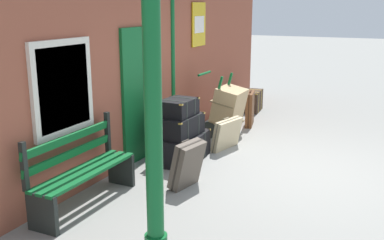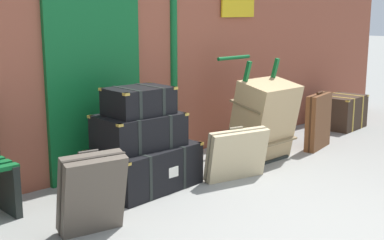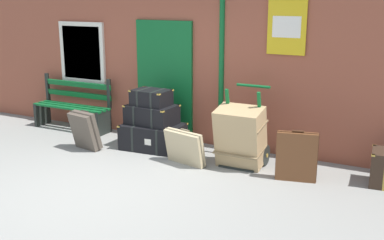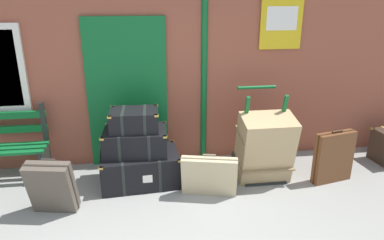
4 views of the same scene
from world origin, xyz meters
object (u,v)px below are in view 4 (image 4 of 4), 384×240
(porters_trolley, at_px, (260,156))
(suitcase_umber, at_px, (52,187))
(large_brown_trunk, at_px, (265,148))
(suitcase_oxblood, at_px, (209,176))
(steamer_trunk_middle, at_px, (136,141))
(suitcase_charcoal, at_px, (333,157))
(steamer_trunk_base, at_px, (140,168))
(steamer_trunk_top, at_px, (134,120))

(porters_trolley, xyz_separation_m, suitcase_umber, (-2.61, -0.59, 0.06))
(large_brown_trunk, height_order, suitcase_oxblood, large_brown_trunk)
(porters_trolley, relative_size, suitcase_oxblood, 1.67)
(steamer_trunk_middle, distance_m, suitcase_oxblood, 1.05)
(suitcase_oxblood, bearing_deg, suitcase_umber, -176.16)
(steamer_trunk_middle, height_order, suitcase_charcoal, steamer_trunk_middle)
(steamer_trunk_base, relative_size, suitcase_charcoal, 1.44)
(large_brown_trunk, bearing_deg, steamer_trunk_base, 174.33)
(suitcase_umber, bearing_deg, steamer_trunk_top, 32.71)
(steamer_trunk_middle, height_order, large_brown_trunk, large_brown_trunk)
(suitcase_umber, bearing_deg, steamer_trunk_base, 30.29)
(steamer_trunk_top, height_order, suitcase_charcoal, steamer_trunk_top)
(steamer_trunk_top, distance_m, porters_trolley, 1.78)
(suitcase_umber, relative_size, suitcase_oxblood, 0.94)
(steamer_trunk_base, xyz_separation_m, suitcase_umber, (-0.98, -0.57, 0.12))
(steamer_trunk_base, xyz_separation_m, steamer_trunk_top, (-0.04, 0.03, 0.66))
(steamer_trunk_middle, distance_m, large_brown_trunk, 1.69)
(steamer_trunk_middle, height_order, suitcase_oxblood, steamer_trunk_middle)
(steamer_trunk_base, height_order, steamer_trunk_middle, steamer_trunk_middle)
(steamer_trunk_middle, bearing_deg, suitcase_oxblood, -28.74)
(steamer_trunk_middle, bearing_deg, suitcase_charcoal, -7.62)
(suitcase_umber, xyz_separation_m, suitcase_charcoal, (3.51, 0.26, 0.02))
(steamer_trunk_top, bearing_deg, suitcase_charcoal, -7.53)
(porters_trolley, distance_m, suitcase_charcoal, 0.96)
(suitcase_charcoal, bearing_deg, steamer_trunk_top, 172.47)
(steamer_trunk_middle, bearing_deg, steamer_trunk_top, -87.00)
(porters_trolley, relative_size, suitcase_charcoal, 1.61)
(steamer_trunk_base, distance_m, porters_trolley, 1.63)
(steamer_trunk_base, height_order, suitcase_umber, suitcase_umber)
(porters_trolley, distance_m, large_brown_trunk, 0.27)
(porters_trolley, xyz_separation_m, suitcase_charcoal, (0.90, -0.33, 0.08))
(large_brown_trunk, height_order, suitcase_charcoal, large_brown_trunk)
(steamer_trunk_top, bearing_deg, porters_trolley, -0.50)
(suitcase_charcoal, height_order, suitcase_oxblood, suitcase_charcoal)
(steamer_trunk_middle, bearing_deg, steamer_trunk_base, -40.86)
(porters_trolley, bearing_deg, steamer_trunk_base, -179.43)
(steamer_trunk_base, relative_size, suitcase_oxblood, 1.49)
(steamer_trunk_base, xyz_separation_m, large_brown_trunk, (1.63, -0.16, 0.26))
(steamer_trunk_top, height_order, large_brown_trunk, steamer_trunk_top)
(large_brown_trunk, distance_m, suitcase_umber, 2.65)
(steamer_trunk_base, distance_m, steamer_trunk_middle, 0.37)
(large_brown_trunk, bearing_deg, steamer_trunk_top, 173.42)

